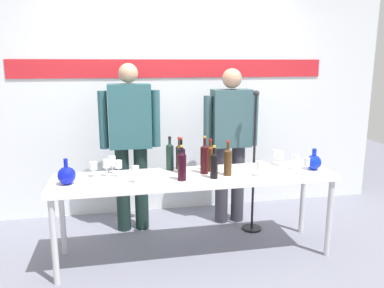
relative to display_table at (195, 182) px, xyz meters
The scene contains 26 objects.
ground_plane 0.70m from the display_table, ahead, with size 10.00×10.00×0.00m, color slate.
back_wall 1.46m from the display_table, 90.00° to the left, with size 5.07×0.11×3.00m.
display_table is the anchor object (origin of this frame).
decanter_blue_left 1.09m from the display_table, behind, with size 0.15×0.15×0.22m.
decanter_blue_right 1.12m from the display_table, ahead, with size 0.14×0.14×0.20m.
presenter_left 0.91m from the display_table, 127.83° to the left, with size 0.61×0.22×1.73m.
presenter_right 0.90m from the display_table, 52.17° to the left, with size 0.60×0.22×1.67m.
wine_bottle_0 0.27m from the display_table, 34.59° to the left, with size 0.07×0.07×0.30m.
wine_bottle_1 0.32m from the display_table, 114.10° to the left, with size 0.07×0.07×0.30m.
wine_bottle_2 0.26m from the display_table, 39.31° to the right, with size 0.07×0.07×0.29m.
wine_bottle_3 0.34m from the display_table, ahead, with size 0.07×0.07×0.31m.
wine_bottle_4 0.35m from the display_table, 130.78° to the left, with size 0.07×0.07×0.31m.
wine_bottle_5 0.23m from the display_table, 26.04° to the left, with size 0.07×0.07×0.34m.
wine_bottle_6 0.27m from the display_table, 139.97° to the right, with size 0.07×0.07×0.30m.
wine_bottle_7 0.24m from the display_table, 136.16° to the left, with size 0.07×0.07×0.32m.
wine_glass_left_0 0.89m from the display_table, behind, with size 0.06×0.06×0.13m.
wine_glass_left_1 0.76m from the display_table, 164.02° to the left, with size 0.06×0.06×0.16m.
wine_glass_left_2 0.69m from the display_table, behind, with size 0.06×0.06×0.15m.
wine_glass_left_3 0.79m from the display_table, behind, with size 0.06×0.06×0.15m.
wine_glass_left_4 0.56m from the display_table, 168.58° to the right, with size 0.06×0.06×0.14m.
wine_glass_right_0 0.90m from the display_table, 15.50° to the left, with size 0.07×0.07×0.14m.
wine_glass_right_1 0.96m from the display_table, ahead, with size 0.06×0.06×0.14m.
wine_glass_right_2 0.58m from the display_table, 14.37° to the right, with size 0.06×0.06×0.13m.
wine_glass_right_3 0.88m from the display_table, ahead, with size 0.07×0.07×0.14m.
wine_glass_right_4 0.99m from the display_table, 11.39° to the right, with size 0.06×0.06×0.16m.
microphone_stand 0.84m from the display_table, 30.65° to the left, with size 0.20×0.20×1.46m.
Camera 1 is at (-0.67, -3.15, 1.73)m, focal length 35.66 mm.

